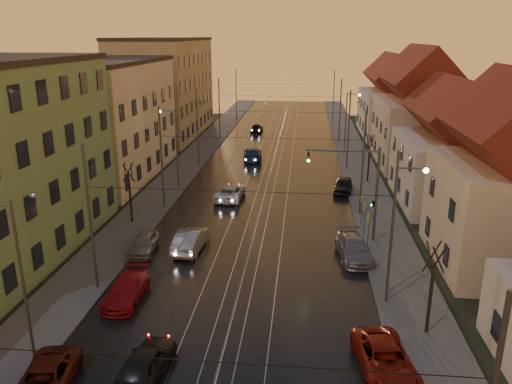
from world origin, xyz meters
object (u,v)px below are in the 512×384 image
(driving_car_4, at_px, (257,128))
(parked_right_2, at_px, (343,185))
(driving_car_0, at_px, (146,362))
(parked_left_2, at_px, (126,289))
(parked_left_1, at_px, (44,381))
(driving_car_2, at_px, (230,192))
(street_lamp_0, at_px, (14,267))
(street_lamp_1, at_px, (399,218))
(parked_right_0, at_px, (385,361))
(traffic_light_mast, at_px, (363,182))
(street_lamp_2, at_px, (173,140))
(driving_car_1, at_px, (191,240))
(street_lamp_3, at_px, (348,118))
(parked_right_1, at_px, (354,248))
(parked_left_3, at_px, (144,243))
(driving_car_3, at_px, (253,154))

(driving_car_4, bearing_deg, parked_right_2, 113.27)
(driving_car_0, height_order, parked_left_2, driving_car_0)
(parked_left_1, height_order, parked_right_2, parked_right_2)
(parked_left_2, relative_size, parked_right_2, 1.12)
(driving_car_2, height_order, parked_right_2, parked_right_2)
(street_lamp_0, xyz_separation_m, driving_car_0, (5.94, -0.60, -4.16))
(street_lamp_1, xyz_separation_m, parked_right_0, (-1.50, -7.39, -4.19))
(street_lamp_1, relative_size, parked_left_1, 1.74)
(street_lamp_0, distance_m, traffic_light_mast, 23.42)
(street_lamp_2, xyz_separation_m, driving_car_1, (4.88, -14.75, -4.11))
(street_lamp_3, distance_m, parked_right_1, 31.34)
(parked_left_1, xyz_separation_m, parked_right_2, (14.72, 30.42, 0.06))
(street_lamp_1, bearing_deg, parked_right_2, 94.25)
(parked_left_3, bearing_deg, street_lamp_1, -18.96)
(street_lamp_2, relative_size, parked_left_1, 1.74)
(driving_car_0, height_order, parked_right_1, parked_right_1)
(street_lamp_1, bearing_deg, parked_right_0, -101.51)
(driving_car_2, relative_size, parked_left_2, 1.07)
(parked_right_1, bearing_deg, parked_left_2, -159.90)
(driving_car_1, bearing_deg, parked_left_3, 15.68)
(street_lamp_1, xyz_separation_m, parked_left_3, (-16.55, 4.55, -4.21))
(street_lamp_0, xyz_separation_m, driving_car_1, (4.88, 13.25, -4.11))
(parked_right_0, bearing_deg, street_lamp_1, 70.53)
(driving_car_0, xyz_separation_m, driving_car_3, (0.58, 41.09, 0.06))
(parked_left_3, bearing_deg, driving_car_1, 8.58)
(parked_left_2, bearing_deg, traffic_light_mast, 33.69)
(street_lamp_2, relative_size, driving_car_0, 1.89)
(driving_car_2, height_order, parked_left_2, driving_car_2)
(parked_left_1, height_order, parked_right_0, parked_right_0)
(parked_left_3, bearing_deg, traffic_light_mast, 9.00)
(traffic_light_mast, height_order, driving_car_0, traffic_light_mast)
(street_lamp_2, distance_m, parked_left_3, 16.10)
(driving_car_1, relative_size, driving_car_4, 1.14)
(parked_left_1, bearing_deg, driving_car_3, 76.49)
(street_lamp_3, distance_m, parked_left_1, 49.11)
(street_lamp_2, bearing_deg, parked_right_0, -58.62)
(driving_car_3, height_order, parked_left_3, driving_car_3)
(driving_car_1, xyz_separation_m, parked_right_1, (11.52, -0.25, -0.05))
(driving_car_4, relative_size, parked_left_2, 0.90)
(parked_right_0, height_order, parked_right_2, parked_right_2)
(parked_left_1, relative_size, parked_right_0, 0.92)
(driving_car_0, xyz_separation_m, parked_left_2, (-3.23, 6.52, -0.05))
(street_lamp_3, bearing_deg, parked_left_3, -117.76)
(parked_right_1, height_order, parked_right_2, parked_right_1)
(parked_left_1, bearing_deg, parked_left_2, 77.42)
(driving_car_3, bearing_deg, driving_car_2, 82.54)
(street_lamp_2, distance_m, parked_right_2, 17.22)
(driving_car_0, bearing_deg, driving_car_1, -79.26)
(driving_car_4, relative_size, parked_left_3, 1.05)
(traffic_light_mast, xyz_separation_m, parked_left_1, (-15.11, -18.16, -3.96))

